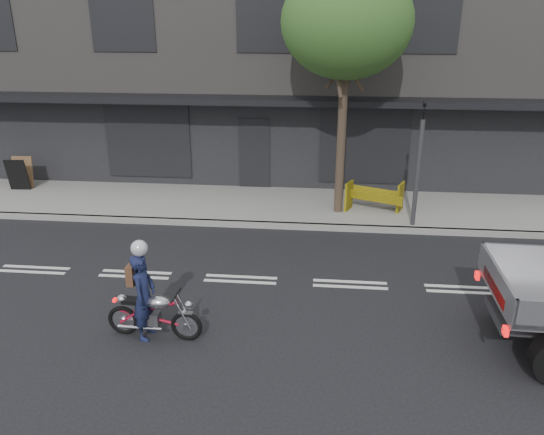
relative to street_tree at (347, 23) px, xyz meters
The scene contains 10 objects.
ground 7.09m from the street_tree, 117.65° to the right, with size 80.00×80.00×0.00m, color black.
sidewalk 5.67m from the street_tree, 167.20° to the left, with size 32.00×3.20×0.15m, color gray.
kerb 5.75m from the street_tree, 153.43° to the right, with size 32.00×0.20×0.15m, color gray.
building_main 7.54m from the street_tree, 107.22° to the left, with size 26.00×10.00×8.00m, color slate.
street_tree is the anchor object (origin of this frame).
traffic_light_pole 4.23m from the street_tree, 23.03° to the right, with size 0.12×0.12×3.50m.
motorcycle 8.80m from the street_tree, 117.46° to the right, with size 1.78×0.52×0.92m.
rider 8.68m from the street_tree, 118.49° to the right, with size 0.59×0.39×1.62m, color #161C3E.
construction_barrier 4.80m from the street_tree, ahead, with size 1.57×0.63×0.88m, color yellow, non-canonical shape.
sandwich_board 11.26m from the street_tree, behind, with size 0.66×0.44×1.04m, color black, non-canonical shape.
Camera 1 is at (1.72, -10.32, 5.48)m, focal length 35.00 mm.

